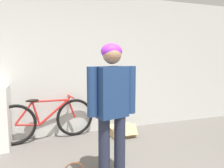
% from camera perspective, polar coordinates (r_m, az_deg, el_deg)
% --- Properties ---
extents(wall_back, '(8.00, 0.07, 2.60)m').
position_cam_1_polar(wall_back, '(4.10, -11.74, 4.88)').
color(wall_back, silver).
rests_on(wall_back, ground_plane).
extents(person, '(0.57, 0.27, 1.60)m').
position_cam_1_polar(person, '(2.47, -0.01, -4.43)').
color(person, '#23283D').
rests_on(person, ground_plane).
extents(bicycle, '(1.69, 0.46, 0.76)m').
position_cam_1_polar(bicycle, '(4.00, -16.70, -8.95)').
color(bicycle, black).
rests_on(bicycle, ground_plane).
extents(cardboard_box, '(0.45, 0.46, 0.24)m').
position_cam_1_polar(cardboard_box, '(4.17, 2.54, -12.03)').
color(cardboard_box, tan).
rests_on(cardboard_box, ground_plane).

